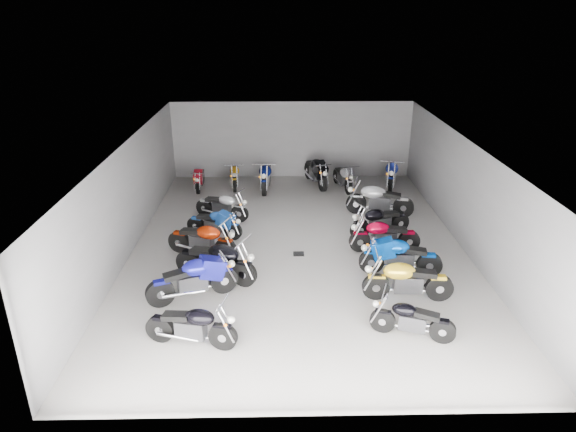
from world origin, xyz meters
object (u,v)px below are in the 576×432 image
motorcycle_right_d (384,236)px  motorcycle_right_c (400,257)px  motorcycle_right_f (379,200)px  motorcycle_back_b (235,175)px  motorcycle_back_c (266,176)px  motorcycle_left_c (216,261)px  motorcycle_left_e (215,223)px  motorcycle_back_e (343,177)px  motorcycle_left_a (192,326)px  motorcycle_right_b (407,280)px  motorcycle_left_f (222,206)px  motorcycle_right_e (379,221)px  motorcycle_back_a (200,178)px  drain_grate (299,254)px  motorcycle_back_d (316,172)px  motorcycle_left_b (193,279)px  motorcycle_back_f (392,173)px  motorcycle_right_a (411,319)px  motorcycle_left_d (203,240)px

motorcycle_right_d → motorcycle_right_c: bearing=-174.6°
motorcycle_right_f → motorcycle_back_b: bearing=72.2°
motorcycle_right_d → motorcycle_back_c: size_ratio=0.91×
motorcycle_left_c → motorcycle_left_e: size_ratio=1.23×
motorcycle_back_e → motorcycle_right_d: bearing=83.1°
motorcycle_left_a → motorcycle_right_b: 5.34m
motorcycle_left_a → motorcycle_back_b: motorcycle_left_a is taller
motorcycle_right_b → motorcycle_back_e: size_ratio=1.11×
motorcycle_right_d → motorcycle_back_b: bearing=38.6°
motorcycle_right_d → motorcycle_right_f: size_ratio=0.91×
motorcycle_left_a → motorcycle_right_b: bearing=122.1°
motorcycle_left_c → motorcycle_left_f: (-0.27, 4.30, -0.09)m
motorcycle_left_f → motorcycle_left_c: bearing=27.5°
motorcycle_left_e → motorcycle_right_f: bearing=128.0°
motorcycle_right_b → motorcycle_left_a: bearing=112.7°
motorcycle_left_e → motorcycle_right_e: motorcycle_right_e is taller
motorcycle_left_e → motorcycle_right_d: motorcycle_right_d is taller
motorcycle_back_a → motorcycle_back_b: size_ratio=0.90×
drain_grate → motorcycle_back_d: motorcycle_back_d is taller
motorcycle_back_a → motorcycle_back_c: bearing=176.4°
motorcycle_left_b → drain_grate: bearing=109.3°
motorcycle_left_b → motorcycle_right_e: 6.49m
motorcycle_right_e → motorcycle_back_f: motorcycle_back_f is taller
motorcycle_back_d → motorcycle_back_f: bearing=159.2°
motorcycle_right_c → motorcycle_right_e: motorcycle_right_c is taller
drain_grate → motorcycle_back_b: size_ratio=0.16×
motorcycle_back_a → motorcycle_back_d: motorcycle_back_d is taller
drain_grate → motorcycle_right_a: (2.32, -4.15, 0.44)m
motorcycle_back_b → motorcycle_back_d: 3.30m
motorcycle_right_b → motorcycle_right_f: motorcycle_right_f is taller
drain_grate → motorcycle_right_c: size_ratio=0.14×
motorcycle_left_d → drain_grate: bearing=111.2°
motorcycle_left_a → motorcycle_back_f: bearing=160.9°
motorcycle_left_b → motorcycle_left_e: size_ratio=1.20×
motorcycle_right_b → motorcycle_right_c: size_ratio=1.01×
motorcycle_left_a → motorcycle_left_c: (0.22, 2.83, 0.08)m
motorcycle_right_d → motorcycle_right_f: motorcycle_right_f is taller
motorcycle_left_d → motorcycle_back_c: motorcycle_back_c is taller
motorcycle_right_c → motorcycle_back_c: bearing=36.1°
motorcycle_right_f → motorcycle_left_e: bearing=120.6°
motorcycle_right_c → motorcycle_left_e: bearing=72.1°
motorcycle_back_d → motorcycle_back_a: bearing=-11.4°
motorcycle_left_b → motorcycle_right_a: motorcycle_left_b is taller
motorcycle_left_f → motorcycle_right_a: size_ratio=1.04×
motorcycle_left_d → motorcycle_right_a: 6.56m
motorcycle_right_a → motorcycle_back_a: motorcycle_right_a is taller
motorcycle_left_d → motorcycle_right_b: size_ratio=0.93×
motorcycle_back_c → motorcycle_right_d: bearing=126.1°
motorcycle_left_d → motorcycle_back_f: bearing=152.0°
motorcycle_left_f → drain_grate: bearing=66.1°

